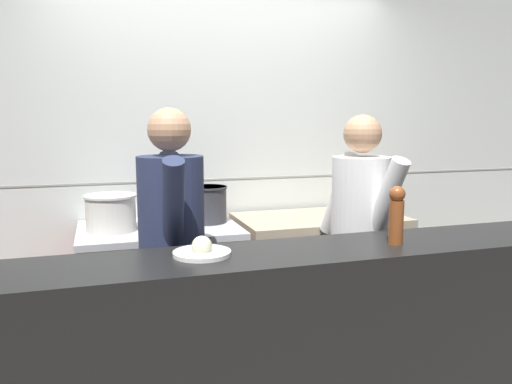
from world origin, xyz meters
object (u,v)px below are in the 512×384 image
at_px(sauce_pot, 163,213).
at_px(pepper_mill, 396,214).
at_px(braising_pot, 207,203).
at_px(oven_range, 161,295).
at_px(stock_pot, 111,212).
at_px(chef_head_cook, 172,252).
at_px(chef_sous, 359,240).
at_px(plated_dish_main, 202,251).

xyz_separation_m(sauce_pot, pepper_mill, (0.89, -1.27, 0.18)).
bearing_deg(braising_pot, oven_range, -170.80).
height_order(oven_range, stock_pot, stock_pot).
xyz_separation_m(chef_head_cook, chef_sous, (1.06, -0.01, -0.02)).
bearing_deg(stock_pot, pepper_mill, -44.51).
bearing_deg(plated_dish_main, chef_sous, 25.89).
bearing_deg(braising_pot, chef_head_cook, -115.48).
xyz_separation_m(stock_pot, pepper_mill, (1.21, -1.19, 0.14)).
bearing_deg(chef_sous, sauce_pot, 134.76).
distance_m(stock_pot, chef_sous, 1.49).
relative_size(oven_range, plated_dish_main, 4.10).
distance_m(plated_dish_main, pepper_mill, 0.88).
distance_m(oven_range, chef_sous, 1.32).
height_order(oven_range, pepper_mill, pepper_mill).
height_order(pepper_mill, chef_sous, chef_sous).
xyz_separation_m(sauce_pot, chef_sous, (1.02, -0.70, -0.09)).
relative_size(sauce_pot, chef_sous, 0.19).
xyz_separation_m(stock_pot, chef_head_cook, (0.28, -0.61, -0.11)).
bearing_deg(pepper_mill, braising_pot, 115.15).
bearing_deg(chef_head_cook, stock_pot, 119.65).
bearing_deg(braising_pot, sauce_pot, -178.71).
xyz_separation_m(oven_range, plated_dish_main, (0.05, -1.14, 0.59)).
distance_m(sauce_pot, braising_pot, 0.29).
relative_size(oven_range, pepper_mill, 3.74).
bearing_deg(pepper_mill, oven_range, 127.01).
bearing_deg(oven_range, braising_pot, 9.20).
bearing_deg(chef_sous, oven_range, 137.37).
bearing_deg(chef_head_cook, oven_range, 94.12).
bearing_deg(oven_range, stock_pot, -174.06).
height_order(stock_pot, pepper_mill, pepper_mill).
xyz_separation_m(oven_range, stock_pot, (-0.29, -0.03, 0.57)).
relative_size(sauce_pot, plated_dish_main, 1.29).
bearing_deg(plated_dish_main, pepper_mill, -4.90).
height_order(sauce_pot, chef_head_cook, chef_head_cook).
bearing_deg(stock_pot, sauce_pot, 13.20).
relative_size(oven_range, sauce_pot, 3.18).
height_order(pepper_mill, chef_head_cook, chef_head_cook).
height_order(sauce_pot, chef_sous, chef_sous).
bearing_deg(oven_range, plated_dish_main, -87.68).
bearing_deg(pepper_mill, stock_pot, 135.49).
bearing_deg(oven_range, pepper_mill, -52.99).
distance_m(stock_pot, sauce_pot, 0.34).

